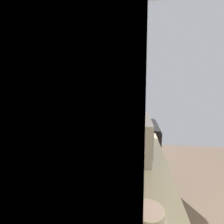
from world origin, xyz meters
TOP-DOWN VIEW (x-y plane):
  - wall_back at (0.00, 1.66)m, footprint 4.05×0.12m
  - upper_cabinets at (-0.41, 1.44)m, footprint 1.99×0.31m
  - oven_range at (1.48, 1.26)m, footprint 0.67×0.69m
  - microwave at (0.50, 1.32)m, footprint 0.50×0.40m
  - bowl at (-0.25, 1.21)m, footprint 0.16×0.16m

SIDE VIEW (x-z plane):
  - oven_range at x=1.48m, z-range -0.08..1.03m
  - bowl at x=-0.25m, z-range 0.93..1.00m
  - microwave at x=0.50m, z-range 0.92..1.26m
  - wall_back at x=0.00m, z-range 0.00..2.68m
  - upper_cabinets at x=-0.41m, z-range 1.50..2.13m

